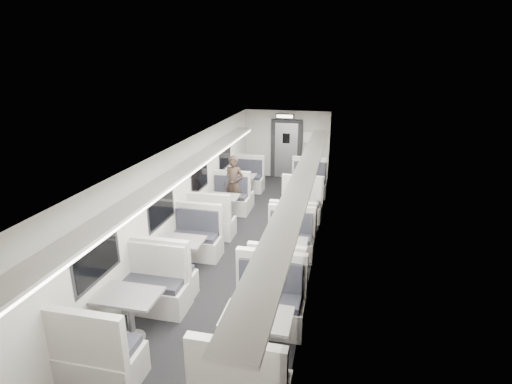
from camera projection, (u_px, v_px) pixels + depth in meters
The scene contains 19 objects.
room at pixel (246, 201), 8.64m from camera, with size 3.24×12.24×2.64m.
booth_left_a at pixel (241, 187), 12.24m from camera, with size 1.06×2.15×1.15m.
booth_left_b at pixel (222, 209), 10.41m from camera, with size 1.07×2.17×1.16m.
booth_left_c at pixel (182, 257), 7.93m from camera, with size 1.08×2.19×1.17m.
booth_left_d at pixel (131, 316), 6.09m from camera, with size 1.13×2.29×1.22m.
booth_right_a at pixel (306, 192), 11.72m from camera, with size 1.11×2.24×1.20m.
booth_right_b at pixel (298, 217), 9.91m from camera, with size 1.06×2.15×1.15m.
booth_right_c at pixel (285, 257), 7.94m from camera, with size 1.03×2.10×1.12m.
booth_right_d at pixel (257, 340), 5.57m from camera, with size 1.15×2.34×1.25m.
passenger at pixel (234, 184), 11.10m from camera, with size 0.58×0.38×1.60m, color black.
window_a at pixel (225, 155), 12.04m from camera, with size 0.02×1.18×0.84m, color black.
window_b at pixel (200, 175), 10.01m from camera, with size 0.02×1.18×0.84m, color black.
window_c at pixel (161, 205), 7.98m from camera, with size 0.02×1.18×0.84m, color black.
window_d at pixel (97, 256), 5.95m from camera, with size 0.02×1.18×0.84m, color black.
luggage_rack_left at pixel (185, 169), 8.39m from camera, with size 0.46×10.40×0.09m.
luggage_rack_right at pixel (303, 177), 7.88m from camera, with size 0.46×10.40×0.09m.
vestibule_door at pixel (286, 149), 14.17m from camera, with size 1.10×0.13×2.10m.
exit_sign at pixel (285, 116), 13.32m from camera, with size 0.62×0.12×0.16m.
wall_notice at pixel (308, 138), 13.86m from camera, with size 0.32×0.02×0.40m, color white.
Camera 1 is at (2.00, -7.87, 4.17)m, focal length 28.00 mm.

